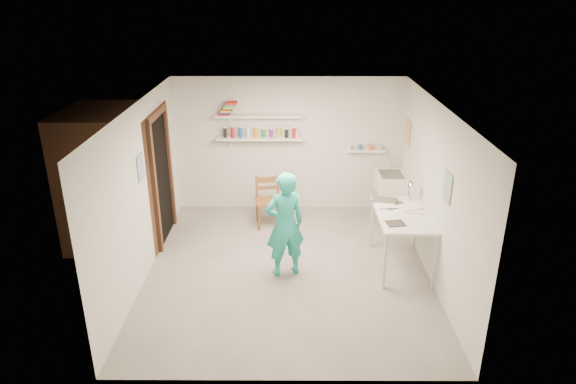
{
  "coord_description": "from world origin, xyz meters",
  "views": [
    {
      "loc": [
        0.03,
        -6.47,
        3.85
      ],
      "look_at": [
        0.0,
        0.4,
        1.05
      ],
      "focal_mm": 32.0,
      "sensor_mm": 36.0,
      "label": 1
    }
  ],
  "objects_px": {
    "work_table": "(402,240)",
    "belfast_sink": "(391,182)",
    "wall_clock": "(290,202)",
    "wooden_chair": "(269,201)",
    "desk_lamp": "(412,186)",
    "man": "(285,225)"
  },
  "relations": [
    {
      "from": "man",
      "to": "desk_lamp",
      "type": "xyz_separation_m",
      "value": [
        1.89,
        0.71,
        0.29
      ]
    },
    {
      "from": "belfast_sink",
      "to": "desk_lamp",
      "type": "height_order",
      "value": "desk_lamp"
    },
    {
      "from": "man",
      "to": "wall_clock",
      "type": "height_order",
      "value": "man"
    },
    {
      "from": "belfast_sink",
      "to": "desk_lamp",
      "type": "distance_m",
      "value": 1.15
    },
    {
      "from": "wooden_chair",
      "to": "work_table",
      "type": "height_order",
      "value": "wooden_chair"
    },
    {
      "from": "wall_clock",
      "to": "wooden_chair",
      "type": "bearing_deg",
      "value": 86.07
    },
    {
      "from": "work_table",
      "to": "desk_lamp",
      "type": "relative_size",
      "value": 8.0
    },
    {
      "from": "man",
      "to": "wall_clock",
      "type": "distance_m",
      "value": 0.34
    },
    {
      "from": "wooden_chair",
      "to": "work_table",
      "type": "xyz_separation_m",
      "value": [
        1.97,
        -1.34,
        -0.03
      ]
    },
    {
      "from": "belfast_sink",
      "to": "wall_clock",
      "type": "bearing_deg",
      "value": -137.19
    },
    {
      "from": "belfast_sink",
      "to": "wall_clock",
      "type": "xyz_separation_m",
      "value": [
        -1.72,
        -1.59,
        0.32
      ]
    },
    {
      "from": "wall_clock",
      "to": "wooden_chair",
      "type": "relative_size",
      "value": 0.3
    },
    {
      "from": "belfast_sink",
      "to": "wooden_chair",
      "type": "distance_m",
      "value": 2.11
    },
    {
      "from": "man",
      "to": "work_table",
      "type": "relative_size",
      "value": 1.22
    },
    {
      "from": "man",
      "to": "wooden_chair",
      "type": "relative_size",
      "value": 1.69
    },
    {
      "from": "wall_clock",
      "to": "desk_lamp",
      "type": "xyz_separation_m",
      "value": [
        1.82,
        0.51,
        0.04
      ]
    },
    {
      "from": "work_table",
      "to": "man",
      "type": "bearing_deg",
      "value": -172.91
    },
    {
      "from": "belfast_sink",
      "to": "desk_lamp",
      "type": "xyz_separation_m",
      "value": [
        0.1,
        -1.08,
        0.36
      ]
    },
    {
      "from": "belfast_sink",
      "to": "wooden_chair",
      "type": "bearing_deg",
      "value": -173.11
    },
    {
      "from": "work_table",
      "to": "belfast_sink",
      "type": "bearing_deg",
      "value": 86.04
    },
    {
      "from": "wall_clock",
      "to": "man",
      "type": "bearing_deg",
      "value": -128.36
    },
    {
      "from": "wooden_chair",
      "to": "work_table",
      "type": "distance_m",
      "value": 2.38
    }
  ]
}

